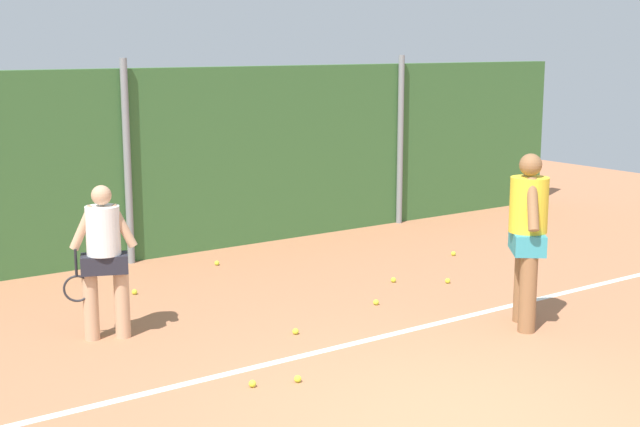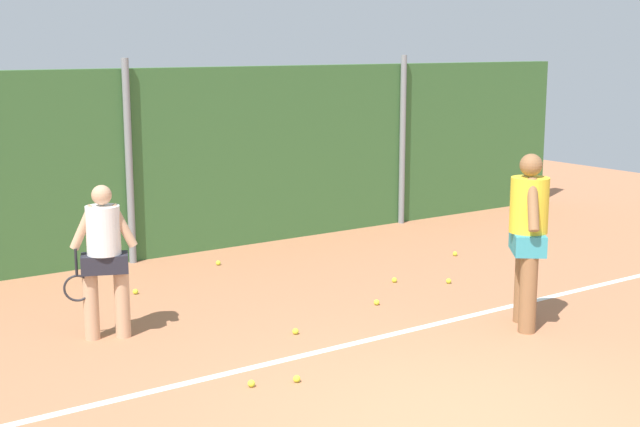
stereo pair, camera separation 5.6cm
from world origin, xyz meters
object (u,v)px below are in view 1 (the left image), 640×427
tennis_ball_4 (393,280)px  tennis_ball_12 (376,302)px  tennis_ball_2 (453,254)px  tennis_ball_7 (448,281)px  player_foreground_near (528,231)px  tennis_ball_1 (135,292)px  player_midcourt (104,254)px  tennis_ball_6 (295,331)px  tennis_ball_0 (298,379)px  tennis_ball_9 (252,384)px  tennis_ball_11 (217,263)px

tennis_ball_4 → tennis_ball_12: same height
tennis_ball_2 → tennis_ball_12: 2.74m
tennis_ball_7 → tennis_ball_12: 1.36m
tennis_ball_7 → tennis_ball_12: bearing=-170.7°
player_foreground_near → tennis_ball_4: 2.41m
tennis_ball_1 → tennis_ball_2: (4.57, -0.76, 0.00)m
player_midcourt → player_foreground_near: bearing=172.1°
tennis_ball_1 → tennis_ball_4: size_ratio=1.00×
tennis_ball_6 → tennis_ball_0: bearing=-122.6°
tennis_ball_7 → tennis_ball_9: bearing=-157.8°
tennis_ball_4 → player_foreground_near: bearing=-89.6°
tennis_ball_9 → tennis_ball_12: 2.81m
tennis_ball_0 → tennis_ball_1: size_ratio=1.00×
tennis_ball_2 → tennis_ball_0: bearing=-148.7°
tennis_ball_1 → tennis_ball_2: bearing=-9.5°
player_midcourt → tennis_ball_12: (3.02, -0.67, -0.87)m
player_midcourt → tennis_ball_4: player_midcourt is taller
player_foreground_near → player_midcourt: 4.43m
tennis_ball_6 → tennis_ball_7: 2.76m
player_foreground_near → tennis_ball_7: bearing=-157.8°
player_midcourt → tennis_ball_7: player_midcourt is taller
tennis_ball_6 → tennis_ball_12: same height
tennis_ball_0 → tennis_ball_4: same height
tennis_ball_0 → tennis_ball_12: same height
tennis_ball_7 → tennis_ball_12: size_ratio=1.00×
player_midcourt → tennis_ball_9: (0.55, -2.01, -0.87)m
tennis_ball_6 → tennis_ball_7: size_ratio=1.00×
tennis_ball_2 → tennis_ball_9: same height
tennis_ball_4 → tennis_ball_12: size_ratio=1.00×
tennis_ball_0 → tennis_ball_4: size_ratio=1.00×
player_midcourt → tennis_ball_9: player_midcourt is taller
tennis_ball_11 → tennis_ball_1: bearing=-155.3°
player_foreground_near → tennis_ball_2: (1.62, 2.80, -1.02)m
tennis_ball_0 → tennis_ball_4: (2.88, 2.12, 0.00)m
tennis_ball_4 → tennis_ball_6: 2.38m
tennis_ball_1 → tennis_ball_11: same height
tennis_ball_0 → tennis_ball_12: bearing=35.3°
tennis_ball_11 → tennis_ball_12: bearing=-77.0°
tennis_ball_2 → tennis_ball_6: 4.12m
tennis_ball_1 → tennis_ball_9: size_ratio=1.00×
player_midcourt → tennis_ball_11: 3.27m
player_foreground_near → tennis_ball_9: bearing=-54.5°
tennis_ball_1 → tennis_ball_9: same height
player_foreground_near → tennis_ball_9: size_ratio=28.51×
tennis_ball_12 → tennis_ball_6: bearing=-165.7°
player_foreground_near → tennis_ball_1: 4.74m
tennis_ball_0 → tennis_ball_2: same height
player_midcourt → tennis_ball_7: size_ratio=24.38×
tennis_ball_0 → tennis_ball_12: 2.55m
tennis_ball_11 → tennis_ball_12: size_ratio=1.00×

